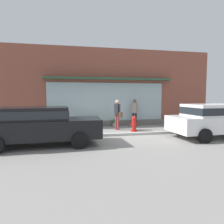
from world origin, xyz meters
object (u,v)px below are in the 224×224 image
potted_plant_trailing_edge (115,123)px  potted_plant_corner_tall (82,123)px  pedestrian_with_handbag (117,112)px  potted_plant_window_right (97,121)px  fire_hydrant (134,124)px  parked_car_white (215,119)px  pedestrian_passerby (135,110)px  parked_car_black (39,124)px  potted_plant_window_center (42,124)px

potted_plant_trailing_edge → potted_plant_corner_tall: bearing=-170.2°
pedestrian_with_handbag → potted_plant_window_right: pedestrian_with_handbag is taller
pedestrian_with_handbag → potted_plant_window_right: (-1.07, 0.95, -0.61)m
potted_plant_trailing_edge → fire_hydrant: bearing=-70.9°
fire_hydrant → potted_plant_corner_tall: bearing=150.5°
potted_plant_window_right → parked_car_white: bearing=-37.3°
pedestrian_with_handbag → potted_plant_window_right: bearing=-159.8°
pedestrian_passerby → potted_plant_trailing_edge: bearing=-144.3°
fire_hydrant → potted_plant_corner_tall: size_ratio=1.30×
pedestrian_passerby → parked_car_black: 6.59m
pedestrian_passerby → potted_plant_corner_tall: (-3.33, -0.17, -0.67)m
pedestrian_passerby → parked_car_black: pedestrian_passerby is taller
pedestrian_with_handbag → parked_car_black: pedestrian_with_handbag is taller
potted_plant_window_right → pedestrian_with_handbag: bearing=-41.5°
potted_plant_corner_tall → potted_plant_trailing_edge: 2.11m
pedestrian_passerby → potted_plant_corner_tall: pedestrian_passerby is taller
fire_hydrant → potted_plant_corner_tall: fire_hydrant is taller
fire_hydrant → potted_plant_corner_tall: (-2.73, 1.54, -0.05)m
potted_plant_window_center → potted_plant_trailing_edge: (4.35, 0.19, -0.10)m
fire_hydrant → parked_car_black: (-4.63, -2.29, 0.46)m
potted_plant_window_center → fire_hydrant: bearing=-18.9°
fire_hydrant → potted_plant_corner_tall: 3.14m
fire_hydrant → potted_plant_window_right: (-1.85, 1.57, -0.02)m
potted_plant_window_right → parked_car_black: bearing=-125.7°
parked_car_white → pedestrian_passerby: bearing=120.6°
potted_plant_window_center → potted_plant_window_right: 3.16m
pedestrian_with_handbag → parked_car_white: (4.01, -2.92, -0.12)m
pedestrian_passerby → potted_plant_trailing_edge: pedestrian_passerby is taller
potted_plant_corner_tall → potted_plant_window_center: bearing=175.7°
pedestrian_with_handbag → parked_car_black: bearing=-81.1°
pedestrian_with_handbag → potted_plant_window_right: size_ratio=2.40×
parked_car_black → potted_plant_window_center: size_ratio=7.85×
pedestrian_passerby → potted_plant_window_right: bearing=-132.5°
pedestrian_passerby → parked_car_white: bearing=-12.7°
potted_plant_window_center → pedestrian_with_handbag: bearing=-14.5°
fire_hydrant → parked_car_white: bearing=-35.4°
potted_plant_window_center → potted_plant_corner_tall: size_ratio=0.91×
fire_hydrant → pedestrian_with_handbag: pedestrian_with_handbag is taller
pedestrian_with_handbag → potted_plant_trailing_edge: size_ratio=3.68×
pedestrian_passerby → potted_plant_trailing_edge: size_ratio=3.72×
fire_hydrant → pedestrian_with_handbag: (-0.78, 0.63, 0.59)m
pedestrian_passerby → parked_car_white: size_ratio=0.38×
pedestrian_passerby → potted_plant_window_right: pedestrian_passerby is taller
parked_car_black → potted_plant_trailing_edge: 5.81m
potted_plant_corner_tall → potted_plant_trailing_edge: size_ratio=1.39×
fire_hydrant → potted_plant_window_right: bearing=139.6°
potted_plant_window_center → potted_plant_window_right: potted_plant_window_right is taller
pedestrian_with_handbag → parked_car_white: 4.96m
potted_plant_trailing_edge → potted_plant_window_center: bearing=-177.5°
parked_car_white → potted_plant_trailing_edge: size_ratio=9.68×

